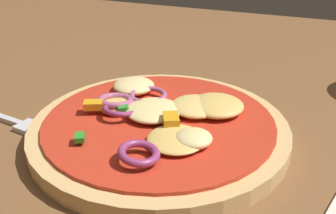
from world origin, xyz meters
The scene contains 3 objects.
dining_table centered at (0.00, 0.00, 0.02)m, with size 1.17×1.05×0.04m.
pizza centered at (0.03, 0.02, 0.05)m, with size 0.22×0.22×0.03m.
fork centered at (-0.12, -0.01, 0.04)m, with size 0.17×0.03×0.01m.
Camera 1 is at (0.15, -0.25, 0.21)m, focal length 41.51 mm.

